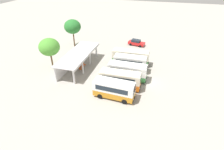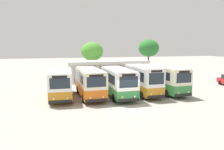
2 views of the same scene
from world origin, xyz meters
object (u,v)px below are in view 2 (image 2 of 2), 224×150
(city_bus_fourth_amber, at_px, (143,79))
(waiting_chair_end_by_column, at_px, (101,79))
(city_bus_middle_cream, at_px, (118,81))
(city_bus_nearest_orange, at_px, (61,83))
(city_bus_second_in_row, at_px, (90,82))
(waiting_chair_fourth_seat, at_px, (113,78))
(city_bus_fifth_blue, at_px, (164,78))
(waiting_chair_second_from_end, at_px, (105,78))
(waiting_chair_middle_seat, at_px, (109,78))

(city_bus_fourth_amber, xyz_separation_m, waiting_chair_end_by_column, (-2.77, 10.04, -1.37))
(city_bus_middle_cream, xyz_separation_m, city_bus_fourth_amber, (3.13, 0.07, 0.10))
(city_bus_nearest_orange, bearing_deg, city_bus_middle_cream, -8.66)
(city_bus_second_in_row, distance_m, city_bus_fourth_amber, 6.30)
(city_bus_fourth_amber, relative_size, waiting_chair_fourth_seat, 7.84)
(city_bus_second_in_row, xyz_separation_m, city_bus_fifth_blue, (9.40, -0.13, 0.05))
(city_bus_fifth_blue, xyz_separation_m, waiting_chair_second_from_end, (-5.22, 9.47, -1.30))
(city_bus_nearest_orange, relative_size, city_bus_fifth_blue, 0.87)
(city_bus_second_in_row, xyz_separation_m, waiting_chair_second_from_end, (4.18, 9.34, -1.25))
(city_bus_fifth_blue, bearing_deg, waiting_chair_second_from_end, 118.88)
(city_bus_fifth_blue, height_order, waiting_chair_second_from_end, city_bus_fifth_blue)
(city_bus_fifth_blue, bearing_deg, city_bus_fourth_amber, -171.20)
(city_bus_middle_cream, relative_size, city_bus_fourth_amber, 1.11)
(city_bus_nearest_orange, xyz_separation_m, city_bus_fourth_amber, (9.40, -0.88, 0.15))
(city_bus_middle_cream, height_order, city_bus_fourth_amber, city_bus_fourth_amber)
(city_bus_middle_cream, bearing_deg, waiting_chair_second_from_end, 84.05)
(waiting_chair_end_by_column, height_order, waiting_chair_second_from_end, same)
(waiting_chair_second_from_end, bearing_deg, city_bus_middle_cream, -95.95)
(city_bus_fifth_blue, distance_m, waiting_chair_fourth_seat, 10.37)
(city_bus_second_in_row, distance_m, city_bus_fifth_blue, 9.40)
(waiting_chair_end_by_column, relative_size, waiting_chair_middle_seat, 1.00)
(city_bus_middle_cream, height_order, waiting_chair_second_from_end, city_bus_middle_cream)
(city_bus_nearest_orange, relative_size, waiting_chair_fourth_seat, 8.17)
(city_bus_middle_cream, bearing_deg, waiting_chair_fourth_seat, 76.60)
(waiting_chair_middle_seat, bearing_deg, waiting_chair_end_by_column, -178.59)
(city_bus_nearest_orange, distance_m, city_bus_middle_cream, 6.34)
(city_bus_second_in_row, height_order, waiting_chair_end_by_column, city_bus_second_in_row)
(city_bus_fifth_blue, xyz_separation_m, waiting_chair_middle_seat, (-4.54, 9.58, -1.30))
(city_bus_middle_cream, height_order, waiting_chair_end_by_column, city_bus_middle_cream)
(city_bus_middle_cream, distance_m, city_bus_fifth_blue, 6.29)
(waiting_chair_middle_seat, height_order, waiting_chair_fourth_seat, same)
(city_bus_middle_cream, bearing_deg, city_bus_nearest_orange, 171.34)
(city_bus_fourth_amber, xyz_separation_m, waiting_chair_fourth_seat, (-0.73, 10.02, -1.37))
(waiting_chair_fourth_seat, bearing_deg, city_bus_fourth_amber, -85.85)
(city_bus_middle_cream, relative_size, waiting_chair_end_by_column, 8.73)
(city_bus_fifth_blue, relative_size, waiting_chair_middle_seat, 9.38)
(city_bus_fourth_amber, distance_m, waiting_chair_end_by_column, 10.50)
(city_bus_middle_cream, relative_size, waiting_chair_second_from_end, 8.73)
(city_bus_nearest_orange, relative_size, waiting_chair_end_by_column, 8.17)
(city_bus_fourth_amber, bearing_deg, city_bus_fifth_blue, 8.80)
(city_bus_middle_cream, xyz_separation_m, waiting_chair_second_from_end, (1.04, 10.02, -1.26))
(city_bus_fourth_amber, relative_size, city_bus_fifth_blue, 0.84)
(waiting_chair_second_from_end, distance_m, waiting_chair_middle_seat, 0.69)
(waiting_chair_second_from_end, height_order, waiting_chair_fourth_seat, same)
(city_bus_nearest_orange, distance_m, waiting_chair_fourth_seat, 12.66)
(city_bus_nearest_orange, relative_size, city_bus_middle_cream, 0.94)
(waiting_chair_end_by_column, height_order, waiting_chair_fourth_seat, same)
(city_bus_middle_cream, distance_m, waiting_chair_middle_seat, 10.37)
(waiting_chair_second_from_end, bearing_deg, waiting_chair_fourth_seat, 3.06)
(waiting_chair_end_by_column, distance_m, waiting_chair_middle_seat, 1.36)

